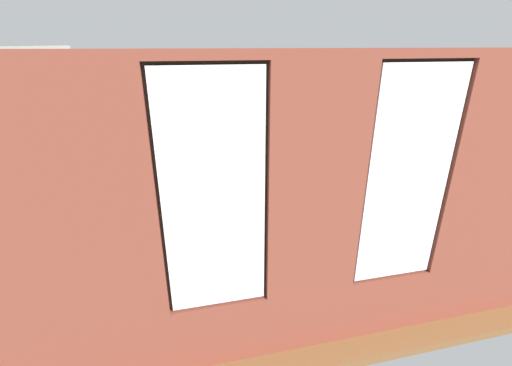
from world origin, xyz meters
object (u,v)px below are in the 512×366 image
(couch_left, at_px, (382,200))
(remote_gray, at_px, (267,195))
(potted_plant_between_couches, at_px, (348,238))
(papasan_chair, at_px, (225,169))
(remote_black, at_px, (257,202))
(cup_ceramic, at_px, (251,198))
(media_console, at_px, (87,218))
(candle_jar, at_px, (232,202))
(potted_plant_corner_near_left, at_px, (334,149))
(coffee_table, at_px, (251,202))
(potted_plant_near_tv, at_px, (107,217))
(couch_by_window, at_px, (248,287))
(potted_plant_by_left_couch, at_px, (331,175))
(remote_silver, at_px, (241,198))
(tv_flatscreen, at_px, (80,188))

(couch_left, height_order, remote_gray, couch_left)
(remote_gray, bearing_deg, potted_plant_between_couches, -114.19)
(couch_left, distance_m, papasan_chair, 3.45)
(couch_left, height_order, remote_black, couch_left)
(cup_ceramic, height_order, media_console, media_console)
(candle_jar, xyz_separation_m, potted_plant_corner_near_left, (-3.02, -2.21, 0.13))
(coffee_table, bearing_deg, potted_plant_between_couches, 109.05)
(cup_ceramic, distance_m, potted_plant_near_tv, 2.47)
(couch_by_window, bearing_deg, papasan_chair, -94.48)
(couch_by_window, bearing_deg, potted_plant_by_left_couch, -128.37)
(cup_ceramic, distance_m, potted_plant_corner_near_left, 3.37)
(potted_plant_by_left_couch, bearing_deg, remote_silver, 22.72)
(cup_ceramic, relative_size, remote_black, 0.49)
(papasan_chair, bearing_deg, potted_plant_by_left_couch, 163.88)
(cup_ceramic, bearing_deg, potted_plant_by_left_couch, -153.44)
(potted_plant_corner_near_left, bearing_deg, remote_silver, 35.27)
(remote_black, xyz_separation_m, remote_gray, (-0.25, -0.27, 0.00))
(papasan_chair, bearing_deg, potted_plant_corner_near_left, -172.76)
(couch_left, bearing_deg, candle_jar, -92.56)
(potted_plant_between_couches, bearing_deg, couch_by_window, 2.02)
(coffee_table, relative_size, potted_plant_between_couches, 0.83)
(couch_left, xyz_separation_m, tv_flatscreen, (5.40, -0.66, 0.50))
(couch_left, bearing_deg, potted_plant_corner_near_left, 179.48)
(cup_ceramic, xyz_separation_m, tv_flatscreen, (2.91, -0.26, 0.38))
(couch_left, distance_m, cup_ceramic, 2.52)
(coffee_table, height_order, potted_plant_by_left_couch, potted_plant_by_left_couch)
(remote_black, distance_m, potted_plant_corner_near_left, 3.37)
(potted_plant_by_left_couch, bearing_deg, remote_gray, 27.30)
(coffee_table, bearing_deg, candle_jar, 18.18)
(remote_silver, height_order, potted_plant_by_left_couch, potted_plant_by_left_couch)
(remote_silver, xyz_separation_m, potted_plant_near_tv, (2.20, 0.79, 0.28))
(potted_plant_near_tv, distance_m, potted_plant_between_couches, 3.50)
(coffee_table, xyz_separation_m, remote_gray, (-0.35, -0.14, 0.06))
(cup_ceramic, xyz_separation_m, potted_plant_between_couches, (-0.77, 2.24, 0.37))
(remote_silver, bearing_deg, potted_plant_by_left_couch, -99.55)
(coffee_table, height_order, remote_gray, remote_gray)
(potted_plant_by_left_couch, bearing_deg, coffee_table, 26.56)
(remote_gray, distance_m, tv_flatscreen, 3.28)
(potted_plant_corner_near_left, relative_size, potted_plant_near_tv, 0.94)
(coffee_table, height_order, potted_plant_between_couches, potted_plant_between_couches)
(couch_left, distance_m, candle_jar, 2.88)
(candle_jar, height_order, papasan_chair, papasan_chair)
(potted_plant_corner_near_left, distance_m, potted_plant_between_couches, 4.71)
(potted_plant_near_tv, bearing_deg, remote_black, -167.15)
(potted_plant_between_couches, bearing_deg, potted_plant_near_tv, -26.45)
(cup_ceramic, relative_size, potted_plant_between_couches, 0.06)
(cup_ceramic, distance_m, remote_silver, 0.19)
(couch_by_window, height_order, potted_plant_between_couches, potted_plant_between_couches)
(papasan_chair, xyz_separation_m, potted_plant_corner_near_left, (-2.88, -0.37, 0.16))
(media_console, xyz_separation_m, potted_plant_corner_near_left, (-5.55, -1.83, 0.35))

